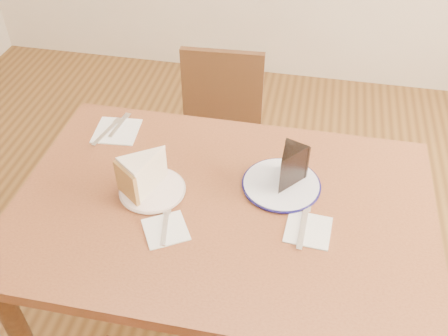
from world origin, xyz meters
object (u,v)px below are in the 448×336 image
chocolate_cake (288,170)px  table (223,227)px  carrot_cake (148,172)px  plate_cream (152,190)px  chair_far (218,142)px  plate_navy (281,185)px

chocolate_cake → table: bearing=53.5°
table → carrot_cake: 0.28m
table → plate_cream: 0.24m
plate_cream → carrot_cake: 0.06m
chair_far → plate_cream: bearing=81.2°
table → chair_far: bearing=103.2°
table → chocolate_cake: bearing=32.8°
plate_navy → carrot_cake: carrot_cake is taller
plate_navy → table: bearing=-145.2°
chair_far → plate_cream: (-0.06, -0.63, 0.30)m
chair_far → table: bearing=100.1°
table → carrot_cake: carrot_cake is taller
chair_far → carrot_cake: 0.72m
chair_far → carrot_cake: carrot_cake is taller
table → chair_far: chair_far is taller
plate_cream → carrot_cake: carrot_cake is taller
table → plate_navy: 0.22m
plate_cream → chocolate_cake: (0.38, 0.10, 0.06)m
plate_cream → plate_navy: (0.37, 0.10, 0.00)m
table → chair_far: 0.69m
table → plate_navy: size_ratio=5.36×
chair_far → plate_cream: 0.70m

